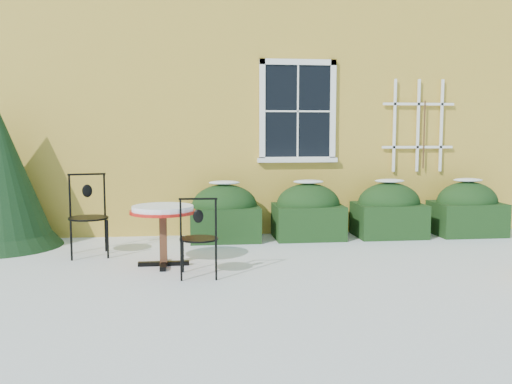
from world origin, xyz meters
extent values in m
plane|color=white|center=(0.00, 0.00, 0.00)|extent=(80.00, 80.00, 0.00)
cube|color=gold|center=(0.00, 7.00, 3.00)|extent=(12.00, 8.00, 6.00)
cube|color=black|center=(0.90, 2.96, 1.98)|extent=(1.05, 0.03, 1.45)
cube|color=white|center=(0.90, 2.95, 2.75)|extent=(1.23, 0.06, 0.09)
cube|color=white|center=(0.90, 2.95, 1.21)|extent=(1.23, 0.06, 0.09)
cube|color=white|center=(0.33, 2.95, 1.98)|extent=(0.09, 0.06, 1.63)
cube|color=white|center=(1.47, 2.95, 1.98)|extent=(0.09, 0.06, 1.63)
cube|color=white|center=(0.90, 2.94, 1.98)|extent=(0.02, 0.02, 1.45)
cube|color=white|center=(0.90, 2.94, 1.98)|extent=(1.05, 0.02, 0.02)
cube|color=white|center=(0.90, 2.95, 1.20)|extent=(1.29, 0.14, 0.07)
cube|color=white|center=(2.50, 2.94, 1.75)|extent=(0.04, 0.03, 1.50)
cube|color=white|center=(2.90, 2.94, 1.75)|extent=(0.04, 0.03, 1.50)
cube|color=white|center=(3.30, 2.94, 1.75)|extent=(0.04, 0.03, 1.50)
cube|color=white|center=(2.90, 2.94, 1.40)|extent=(1.20, 0.03, 0.04)
cube|color=white|center=(2.90, 2.94, 2.10)|extent=(1.20, 0.03, 0.04)
cylinder|color=#472D19|center=(3.00, 2.92, 1.60)|extent=(0.02, 0.02, 1.10)
cube|color=black|center=(-0.30, 2.55, 0.26)|extent=(1.05, 0.80, 0.52)
ellipsoid|color=black|center=(-0.30, 2.55, 0.52)|extent=(1.00, 0.72, 0.67)
ellipsoid|color=white|center=(-0.30, 2.55, 0.88)|extent=(0.47, 0.32, 0.06)
cube|color=black|center=(1.00, 2.55, 0.26)|extent=(1.05, 0.80, 0.52)
ellipsoid|color=black|center=(1.00, 2.55, 0.52)|extent=(1.00, 0.72, 0.67)
ellipsoid|color=white|center=(1.00, 2.55, 0.88)|extent=(0.47, 0.32, 0.06)
cube|color=black|center=(2.30, 2.55, 0.26)|extent=(1.05, 0.80, 0.52)
ellipsoid|color=black|center=(2.30, 2.55, 0.52)|extent=(1.00, 0.72, 0.67)
ellipsoid|color=white|center=(2.30, 2.55, 0.88)|extent=(0.47, 0.32, 0.06)
cube|color=black|center=(3.60, 2.55, 0.26)|extent=(1.05, 0.80, 0.52)
ellipsoid|color=black|center=(3.60, 2.55, 0.52)|extent=(1.00, 0.72, 0.67)
ellipsoid|color=white|center=(3.60, 2.55, 0.88)|extent=(0.47, 0.32, 0.06)
cube|color=black|center=(-1.16, 0.96, 0.03)|extent=(0.63, 0.07, 0.05)
cube|color=black|center=(-1.16, 0.96, 0.03)|extent=(0.07, 0.63, 0.05)
cube|color=#532F1C|center=(-1.16, 0.96, 0.34)|extent=(0.09, 0.09, 0.67)
cylinder|color=#B3150F|center=(-1.16, 0.96, 0.67)|extent=(0.81, 0.81, 0.04)
cylinder|color=white|center=(-1.16, 0.96, 0.72)|extent=(0.75, 0.75, 0.06)
cylinder|color=black|center=(-0.53, 0.58, 0.22)|extent=(0.02, 0.02, 0.44)
cylinder|color=black|center=(-0.92, 0.59, 0.22)|extent=(0.02, 0.02, 0.44)
cylinder|color=black|center=(-0.54, 0.19, 0.22)|extent=(0.02, 0.02, 0.44)
cylinder|color=black|center=(-0.93, 0.20, 0.22)|extent=(0.02, 0.02, 0.44)
cylinder|color=black|center=(-0.73, 0.39, 0.44)|extent=(0.44, 0.44, 0.02)
cylinder|color=black|center=(-0.54, 0.19, 0.68)|extent=(0.02, 0.02, 0.48)
cylinder|color=black|center=(-0.93, 0.20, 0.68)|extent=(0.02, 0.02, 0.48)
cylinder|color=black|center=(-0.74, 0.20, 0.92)|extent=(0.43, 0.04, 0.02)
ellipsoid|color=black|center=(-0.74, 0.20, 0.73)|extent=(0.12, 0.03, 0.15)
cylinder|color=black|center=(-2.35, 1.38, 0.26)|extent=(0.03, 0.03, 0.51)
cylinder|color=black|center=(-1.90, 1.47, 0.26)|extent=(0.03, 0.03, 0.51)
cylinder|color=black|center=(-2.43, 1.82, 0.26)|extent=(0.03, 0.03, 0.51)
cylinder|color=black|center=(-1.99, 1.91, 0.26)|extent=(0.03, 0.03, 0.51)
cylinder|color=black|center=(-2.17, 1.64, 0.51)|extent=(0.52, 0.52, 0.02)
cylinder|color=black|center=(-2.43, 1.82, 0.79)|extent=(0.03, 0.03, 0.57)
cylinder|color=black|center=(-1.99, 1.91, 0.79)|extent=(0.03, 0.03, 0.57)
cylinder|color=black|center=(-2.21, 1.87, 1.08)|extent=(0.50, 0.12, 0.03)
ellipsoid|color=black|center=(-2.21, 1.87, 0.85)|extent=(0.14, 0.06, 0.18)
camera|label=1|loc=(-0.84, -6.06, 1.66)|focal=40.00mm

